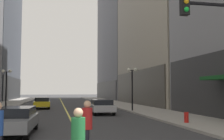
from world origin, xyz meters
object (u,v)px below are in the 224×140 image
(street_lamp_right_mid, at_px, (132,79))
(car_yellow, at_px, (42,103))
(car_silver, at_px, (101,106))
(fire_hydrant_right, at_px, (186,119))
(car_grey, at_px, (15,120))
(street_lamp_left_far, at_px, (6,80))
(pedestrian_in_green_parka, at_px, (78,138))
(pedestrian_in_red_jacket, at_px, (87,123))

(street_lamp_right_mid, bearing_deg, car_yellow, 143.12)
(car_silver, relative_size, fire_hydrant_right, 5.68)
(car_grey, relative_size, car_yellow, 1.11)
(car_grey, height_order, fire_hydrant_right, car_grey)
(car_yellow, bearing_deg, car_silver, -56.61)
(street_lamp_left_far, bearing_deg, car_yellow, 26.79)
(car_grey, relative_size, pedestrian_in_green_parka, 2.71)
(car_yellow, xyz_separation_m, fire_hydrant_right, (9.58, -17.45, -0.32))
(street_lamp_left_far, relative_size, fire_hydrant_right, 5.54)
(car_grey, distance_m, street_lamp_left_far, 17.71)
(car_grey, bearing_deg, car_yellow, 88.84)
(street_lamp_left_far, xyz_separation_m, street_lamp_right_mid, (12.80, -4.94, 0.00))
(car_grey, distance_m, street_lamp_right_mid, 15.71)
(car_silver, height_order, pedestrian_in_red_jacket, pedestrian_in_red_jacket)
(car_yellow, relative_size, pedestrian_in_red_jacket, 2.35)
(car_grey, height_order, car_yellow, same)
(car_grey, distance_m, car_yellow, 19.09)
(street_lamp_left_far, distance_m, fire_hydrant_right, 20.68)
(car_grey, distance_m, pedestrian_in_red_jacket, 6.08)
(car_silver, relative_size, car_yellow, 1.06)
(car_silver, xyz_separation_m, street_lamp_left_far, (-9.38, 6.72, 2.54))
(car_silver, xyz_separation_m, street_lamp_right_mid, (3.42, 1.78, 2.54))
(pedestrian_in_green_parka, bearing_deg, car_yellow, 94.46)
(street_lamp_left_far, height_order, fire_hydrant_right, street_lamp_left_far)
(pedestrian_in_red_jacket, height_order, fire_hydrant_right, pedestrian_in_red_jacket)
(pedestrian_in_red_jacket, relative_size, street_lamp_left_far, 0.41)
(car_grey, height_order, pedestrian_in_green_parka, pedestrian_in_green_parka)
(pedestrian_in_green_parka, bearing_deg, car_silver, 78.93)
(car_silver, height_order, street_lamp_left_far, street_lamp_left_far)
(pedestrian_in_green_parka, height_order, fire_hydrant_right, pedestrian_in_green_parka)
(fire_hydrant_right, bearing_deg, street_lamp_left_far, 130.49)
(car_silver, xyz_separation_m, fire_hydrant_right, (3.92, -8.86, -0.32))
(street_lamp_right_mid, xyz_separation_m, fire_hydrant_right, (0.50, -10.64, -2.86))
(car_silver, distance_m, fire_hydrant_right, 9.69)
(pedestrian_in_green_parka, distance_m, fire_hydrant_right, 12.04)
(pedestrian_in_red_jacket, bearing_deg, street_lamp_left_far, 105.65)
(car_silver, height_order, car_yellow, same)
(car_silver, xyz_separation_m, car_yellow, (-5.67, 8.59, -0.00))
(fire_hydrant_right, bearing_deg, car_yellow, 118.78)
(car_yellow, relative_size, fire_hydrant_right, 5.36)
(pedestrian_in_green_parka, relative_size, street_lamp_right_mid, 0.39)
(pedestrian_in_red_jacket, bearing_deg, fire_hydrant_right, 44.69)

